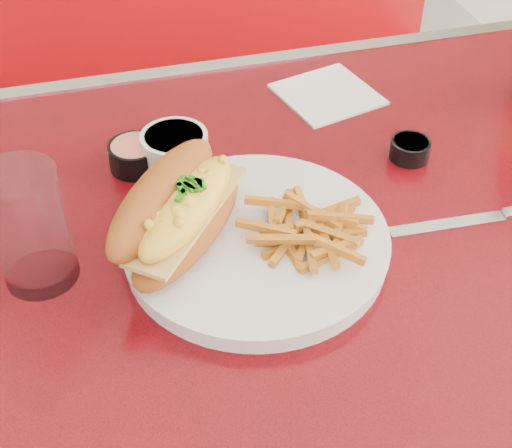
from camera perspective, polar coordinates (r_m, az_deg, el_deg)
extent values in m
cube|color=#B60B17|center=(0.87, 6.65, -0.81)|extent=(1.20, 0.80, 0.04)
cube|color=silver|center=(1.18, -0.20, 12.07)|extent=(1.22, 0.03, 0.04)
cylinder|color=silver|center=(1.16, 5.14, -14.68)|extent=(0.09, 0.09, 0.72)
cube|color=#A50B11|center=(1.78, -3.34, 3.29)|extent=(1.20, 0.50, 0.45)
cylinder|color=silver|center=(0.81, 0.00, -1.58)|extent=(0.31, 0.31, 0.02)
cylinder|color=silver|center=(0.80, 0.00, -0.98)|extent=(0.32, 0.32, 0.00)
ellipsoid|color=#A6531A|center=(0.79, -5.41, -0.16)|extent=(0.19, 0.21, 0.04)
cube|color=tan|center=(0.78, -5.49, 0.80)|extent=(0.16, 0.18, 0.01)
ellipsoid|color=yellow|center=(0.77, -5.55, 1.45)|extent=(0.16, 0.18, 0.04)
ellipsoid|color=#A6531A|center=(0.78, -7.45, 2.17)|extent=(0.19, 0.22, 0.08)
cube|color=silver|center=(0.81, 5.25, -0.66)|extent=(0.05, 0.13, 0.00)
cube|color=silver|center=(0.86, 2.19, 2.37)|extent=(0.03, 0.04, 0.00)
cylinder|color=silver|center=(0.93, -6.49, 5.85)|extent=(0.10, 0.10, 0.05)
cylinder|color=black|center=(0.92, -6.59, 6.92)|extent=(0.08, 0.08, 0.01)
cylinder|color=black|center=(0.94, -9.62, 5.41)|extent=(0.08, 0.08, 0.03)
cylinder|color=#EC7855|center=(0.93, -9.71, 6.09)|extent=(0.07, 0.07, 0.01)
cylinder|color=black|center=(0.97, 12.21, 5.87)|extent=(0.07, 0.07, 0.03)
cylinder|color=#EC7855|center=(0.96, 12.30, 6.38)|extent=(0.06, 0.06, 0.01)
cylinder|color=#A7C5D7|center=(0.78, -17.64, -0.28)|extent=(0.10, 0.10, 0.14)
cube|color=silver|center=(0.88, 15.04, -0.04)|extent=(0.14, 0.03, 0.00)
cube|color=white|center=(1.08, 5.73, 10.29)|extent=(0.16, 0.16, 0.00)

